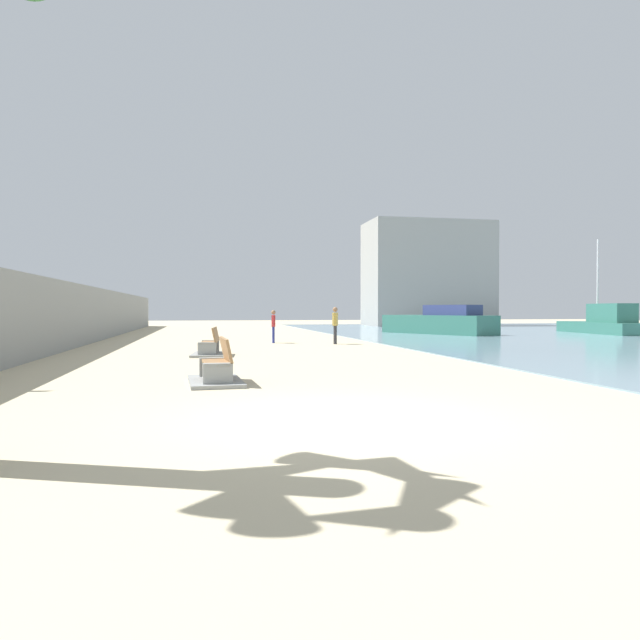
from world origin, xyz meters
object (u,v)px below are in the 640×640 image
at_px(person_standing, 273,324).
at_px(boat_nearest, 604,323).
at_px(bench_near, 216,372).
at_px(person_walking, 335,322).
at_px(boat_outer, 440,322).
at_px(bench_far, 210,349).

height_order(person_standing, boat_nearest, boat_nearest).
distance_m(bench_near, person_walking, 14.57).
distance_m(boat_nearest, boat_outer, 10.70).
relative_size(bench_far, boat_nearest, 0.27).
bearing_deg(bench_far, boat_nearest, 26.88).
distance_m(bench_far, person_walking, 8.08).
bearing_deg(bench_near, bench_far, 90.40).
height_order(person_walking, boat_nearest, boat_nearest).
bearing_deg(person_standing, bench_near, -101.45).
distance_m(person_walking, boat_outer, 12.49).
bearing_deg(bench_near, person_walking, 67.01).
relative_size(bench_far, person_standing, 1.40).
xyz_separation_m(person_walking, person_standing, (-2.68, 1.42, -0.10)).
xyz_separation_m(bench_far, boat_nearest, (25.15, 12.75, 0.51)).
relative_size(person_standing, boat_nearest, 0.19).
distance_m(bench_near, bench_far, 7.76).
xyz_separation_m(person_walking, boat_outer, (8.84, 8.82, -0.23)).
relative_size(bench_far, boat_outer, 0.27).
bearing_deg(boat_nearest, person_standing, -165.54).
xyz_separation_m(bench_near, bench_far, (-0.05, 7.76, 0.00)).
distance_m(bench_far, boat_nearest, 28.20).
xyz_separation_m(bench_near, person_standing, (3.00, 14.81, 0.67)).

